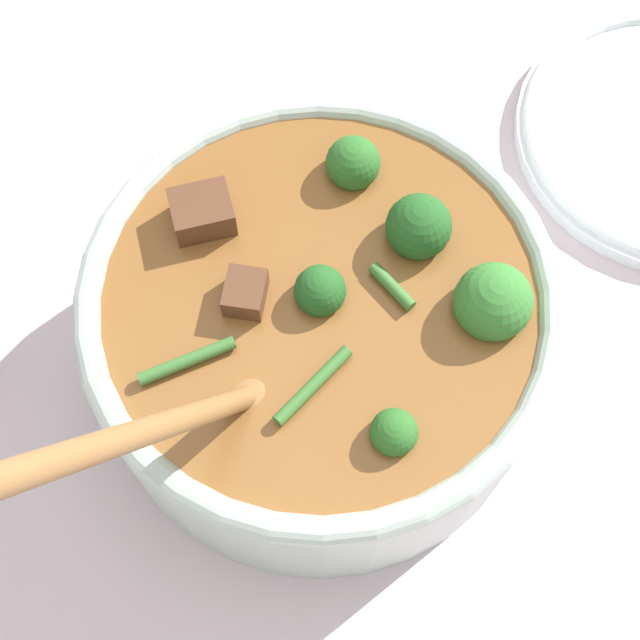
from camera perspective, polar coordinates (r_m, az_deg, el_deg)
The scene contains 2 objects.
ground_plane at distance 0.58m, azimuth 0.00°, elevation -2.82°, with size 4.00×4.00×0.00m, color silver.
stew_bowl at distance 0.53m, azimuth 0.06°, elevation -0.32°, with size 0.31×0.27×0.29m.
Camera 1 is at (0.12, 0.18, 0.54)m, focal length 50.00 mm.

